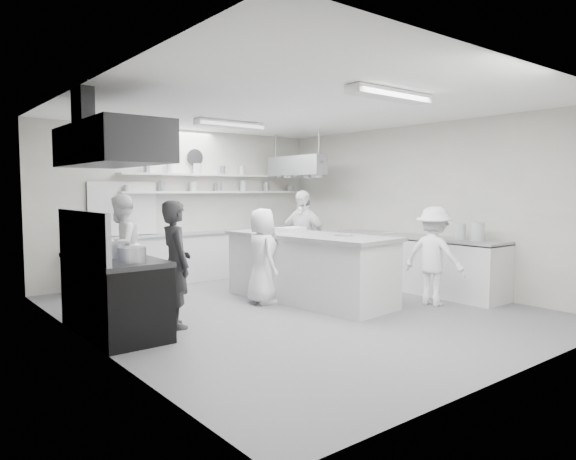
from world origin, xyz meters
TOP-DOWN VIEW (x-y plane):
  - floor at (0.00, 0.00)m, footprint 6.00×7.00m
  - ceiling at (0.00, 0.00)m, footprint 6.00×7.00m
  - wall_back at (0.00, 3.50)m, footprint 6.00×0.04m
  - wall_front at (0.00, -3.50)m, footprint 6.00×0.04m
  - wall_left at (-3.00, 0.00)m, footprint 0.04×7.00m
  - wall_right at (3.00, 0.00)m, footprint 0.04×7.00m
  - stove at (-2.60, 0.40)m, footprint 0.80×1.80m
  - exhaust_hood at (-2.60, 0.40)m, footprint 0.85×2.00m
  - back_counter at (0.30, 3.20)m, footprint 5.00×0.60m
  - shelf_lower at (0.70, 3.37)m, footprint 4.20×0.26m
  - shelf_upper at (0.70, 3.37)m, footprint 4.20×0.26m
  - pass_through_window at (-1.30, 3.48)m, footprint 1.30×0.04m
  - wall_clock at (0.20, 3.46)m, footprint 0.32×0.05m
  - right_counter at (2.65, -0.20)m, footprint 0.74×3.30m
  - pot_rack at (2.00, 2.40)m, footprint 0.30×1.60m
  - light_fixture_front at (0.00, -1.80)m, footprint 1.30×0.25m
  - light_fixture_rear at (0.00, 1.80)m, footprint 1.30×0.25m
  - prep_island at (0.54, 0.29)m, footprint 1.37×2.92m
  - stove_pot at (-2.60, 0.44)m, footprint 0.44×0.44m
  - cook_stove at (-1.87, 0.18)m, footprint 0.48×0.66m
  - cook_back at (-1.72, 2.50)m, footprint 1.06×1.03m
  - cook_island_left at (-0.16, 0.63)m, footprint 0.63×0.83m
  - cook_island_right at (1.22, 1.27)m, footprint 0.72×1.13m
  - cook_right at (1.86, -1.14)m, footprint 0.71×1.07m
  - bowl_island_a at (0.76, -0.26)m, footprint 0.27×0.27m
  - bowl_island_b at (0.26, 0.48)m, footprint 0.22×0.22m
  - bowl_right at (2.64, 0.43)m, footprint 0.23×0.23m

SIDE VIEW (x-z plane):
  - floor at x=0.00m, z-range -0.02..0.00m
  - stove at x=-2.60m, z-range 0.00..0.90m
  - back_counter at x=0.30m, z-range 0.00..0.92m
  - right_counter at x=2.65m, z-range 0.00..0.94m
  - prep_island at x=0.54m, z-range 0.00..1.04m
  - cook_island_left at x=-0.16m, z-range 0.00..1.51m
  - cook_right at x=1.86m, z-range 0.00..1.54m
  - cook_stove at x=-1.87m, z-range 0.00..1.66m
  - cook_back at x=-1.72m, z-range 0.00..1.72m
  - cook_island_right at x=1.22m, z-range 0.00..1.79m
  - bowl_right at x=2.64m, z-range 0.94..0.99m
  - stove_pot at x=-2.60m, z-range 0.91..1.14m
  - bowl_island_b at x=0.26m, z-range 1.04..1.09m
  - bowl_island_a at x=0.76m, z-range 1.04..1.10m
  - pass_through_window at x=-1.30m, z-range 0.95..1.95m
  - wall_back at x=0.00m, z-range 0.00..3.00m
  - wall_front at x=0.00m, z-range 0.00..3.00m
  - wall_left at x=-3.00m, z-range 0.00..3.00m
  - wall_right at x=3.00m, z-range 0.00..3.00m
  - shelf_lower at x=0.70m, z-range 1.73..1.77m
  - shelf_upper at x=0.70m, z-range 2.08..2.12m
  - pot_rack at x=2.00m, z-range 2.10..2.50m
  - exhaust_hood at x=-2.60m, z-range 2.10..2.60m
  - wall_clock at x=0.20m, z-range 2.29..2.61m
  - light_fixture_front at x=0.00m, z-range 2.89..2.99m
  - light_fixture_rear at x=0.00m, z-range 2.89..2.99m
  - ceiling at x=0.00m, z-range 3.00..3.02m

